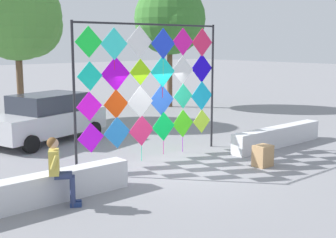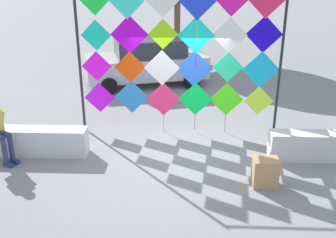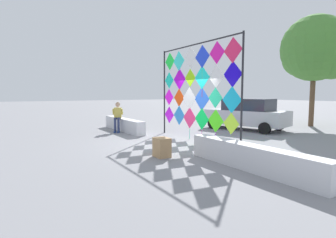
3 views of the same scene
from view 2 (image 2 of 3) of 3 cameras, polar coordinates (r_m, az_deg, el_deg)
ground at (r=9.76m, az=1.35°, el=-4.64°), size 120.00×120.00×0.00m
kite_display_rack at (r=10.16m, az=1.78°, el=10.17°), size 5.12×0.12×4.01m
parked_car at (r=14.77m, az=-2.96°, el=8.15°), size 4.60×2.92×1.65m
cardboard_box_large at (r=8.51m, az=13.49°, el=-7.29°), size 0.50×0.41×0.60m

